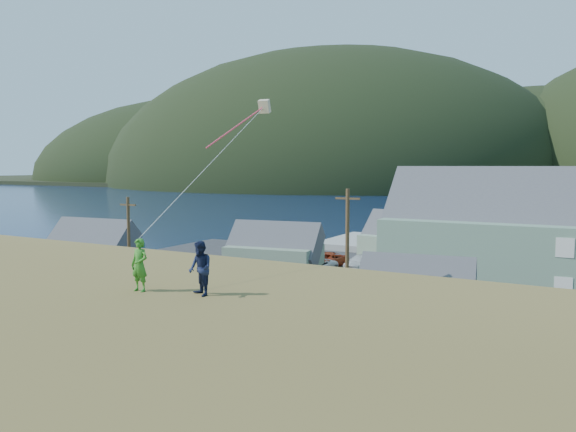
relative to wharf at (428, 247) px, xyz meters
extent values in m
plane|color=#0A1638|center=(6.00, -40.00, -0.45)|extent=(900.00, 900.00, 0.00)
cube|color=#4C3D19|center=(6.00, -42.00, -0.40)|extent=(110.00, 8.00, 0.10)
cube|color=#28282B|center=(6.00, -23.00, -0.39)|extent=(72.00, 36.00, 0.12)
cube|color=gray|center=(0.00, 0.00, 0.00)|extent=(26.00, 14.00, 0.90)
cube|color=black|center=(6.00, 290.00, 0.55)|extent=(900.00, 320.00, 2.00)
ellipsoid|color=black|center=(-214.00, 240.00, 1.55)|extent=(240.00, 216.00, 108.00)
ellipsoid|color=black|center=(-114.00, 220.00, 1.55)|extent=(260.00, 234.00, 143.00)
ellipsoid|color=black|center=(-14.00, 260.00, 1.55)|extent=(200.00, 180.00, 100.00)
cube|color=#2A6262|center=(-23.48, -33.01, 1.20)|extent=(8.68, 6.84, 3.05)
cube|color=#47474C|center=(-23.48, -33.01, 3.54)|extent=(9.16, 6.68, 5.90)
cube|color=slate|center=(-8.20, -24.35, 1.16)|extent=(9.11, 6.77, 2.98)
cube|color=#47474C|center=(-8.20, -24.35, 3.39)|extent=(9.58, 6.69, 5.42)
cube|color=beige|center=(8.61, -34.81, 1.04)|extent=(7.49, 5.84, 2.74)
cube|color=#47474C|center=(8.61, -34.81, 3.09)|extent=(7.98, 5.88, 4.85)
cube|color=gray|center=(1.93, -12.79, 1.29)|extent=(10.98, 7.66, 3.24)
cube|color=#47474C|center=(1.93, -12.79, 3.82)|extent=(11.46, 7.67, 6.01)
cylinder|color=#47331E|center=(-12.90, -38.50, 3.75)|extent=(0.24, 0.24, 8.17)
cylinder|color=#47331E|center=(5.35, -38.50, 4.26)|extent=(0.24, 0.24, 9.17)
imported|color=#B0B1B5|center=(-9.32, -21.57, 0.36)|extent=(1.60, 4.23, 1.38)
imported|color=black|center=(2.78, -23.11, 0.41)|extent=(2.53, 5.27, 1.48)
imported|color=silver|center=(-2.32, -16.93, 0.39)|extent=(2.48, 5.12, 1.44)
imported|color=maroon|center=(-13.36, -22.81, 0.42)|extent=(1.85, 4.43, 1.50)
imported|color=navy|center=(4.43, -21.75, 0.39)|extent=(1.83, 4.26, 1.44)
imported|color=white|center=(-5.14, -21.62, 0.42)|extent=(2.89, 5.60, 1.51)
imported|color=#A02E0E|center=(-5.60, -17.08, 0.46)|extent=(2.77, 5.73, 1.57)
imported|color=#396990|center=(9.41, -16.90, 0.45)|extent=(1.88, 4.81, 1.56)
imported|color=black|center=(4.22, -15.54, 0.46)|extent=(1.92, 4.64, 1.57)
imported|color=gray|center=(-13.57, -16.63, 0.36)|extent=(1.94, 4.32, 1.38)
imported|color=#328123|center=(7.66, -58.63, 7.49)|extent=(0.55, 0.37, 1.48)
imported|color=#151D3B|center=(9.46, -58.23, 7.49)|extent=(0.90, 0.83, 1.48)
cube|color=beige|center=(6.19, -49.56, 12.74)|extent=(0.51, 0.48, 0.60)
cylinder|color=#FF4360|center=(5.59, -50.81, 11.84)|extent=(0.06, 0.06, 3.31)
cylinder|color=white|center=(6.93, -54.10, 10.48)|extent=(0.02, 0.02, 10.24)
camera|label=1|loc=(18.74, -70.07, 10.24)|focal=35.00mm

